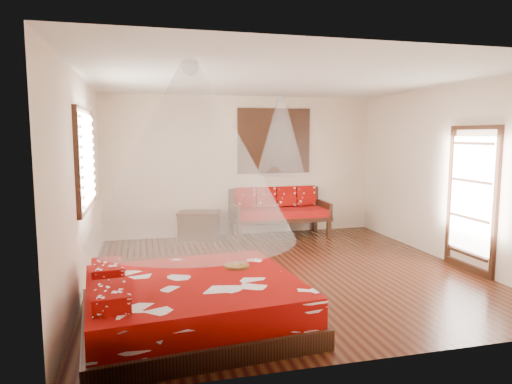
% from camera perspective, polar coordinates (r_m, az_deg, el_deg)
% --- Properties ---
extents(room, '(5.54, 5.54, 2.84)m').
position_cam_1_polar(room, '(6.61, 3.49, 1.73)').
color(room, black).
rests_on(room, ground).
extents(bed, '(2.43, 2.24, 0.65)m').
position_cam_1_polar(bed, '(5.02, -8.00, -13.57)').
color(bed, black).
rests_on(bed, floor).
extents(daybed, '(1.92, 0.86, 0.97)m').
position_cam_1_polar(daybed, '(9.18, 2.82, -2.27)').
color(daybed, black).
rests_on(daybed, floor).
extents(storage_chest, '(0.92, 0.76, 0.55)m').
position_cam_1_polar(storage_chest, '(8.96, -7.11, -4.16)').
color(storage_chest, black).
rests_on(storage_chest, floor).
extents(shutter_panel, '(1.52, 0.06, 1.32)m').
position_cam_1_polar(shutter_panel, '(9.38, 2.28, 6.38)').
color(shutter_panel, black).
rests_on(shutter_panel, wall_back).
extents(window_left, '(0.10, 1.74, 1.34)m').
position_cam_1_polar(window_left, '(6.52, -20.46, 3.86)').
color(window_left, black).
rests_on(window_left, wall_left).
extents(glazed_door, '(0.08, 1.02, 2.16)m').
position_cam_1_polar(glazed_door, '(7.44, 25.33, -0.90)').
color(glazed_door, black).
rests_on(glazed_door, floor).
extents(wine_tray, '(0.29, 0.29, 0.23)m').
position_cam_1_polar(wine_tray, '(5.34, -2.44, -8.71)').
color(wine_tray, brown).
rests_on(wine_tray, bed).
extents(mosquito_net_main, '(2.16, 2.16, 1.80)m').
position_cam_1_polar(mosquito_net_main, '(4.70, -8.07, 4.99)').
color(mosquito_net_main, white).
rests_on(mosquito_net_main, ceiling).
extents(mosquito_net_daybed, '(0.96, 0.96, 1.50)m').
position_cam_1_polar(mosquito_net_daybed, '(8.93, 3.14, 6.98)').
color(mosquito_net_daybed, white).
rests_on(mosquito_net_daybed, ceiling).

